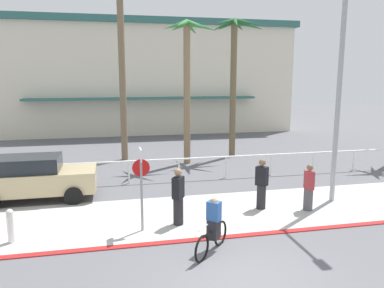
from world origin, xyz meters
name	(u,v)px	position (x,y,z in m)	size (l,w,h in m)	color
ground_plane	(173,172)	(0.00, 10.00, 0.00)	(80.00, 80.00, 0.00)	#5B5B60
sidewalk_strip	(201,214)	(0.00, 4.20, 0.01)	(44.00, 4.00, 0.02)	beige
curb_paint	(217,238)	(0.00, 2.20, 0.01)	(44.00, 0.24, 0.03)	maroon
building_backdrop	(138,77)	(-0.37, 27.88, 4.60)	(25.86, 13.17, 9.17)	beige
rail_fence	(179,163)	(0.00, 8.50, 0.84)	(26.78, 0.08, 1.04)	white
stop_sign_bike_lane	(141,178)	(-2.08, 3.20, 1.68)	(0.52, 0.56, 2.56)	gray
bollard_0	(11,226)	(-5.77, 3.13, 0.52)	(0.20, 0.20, 1.00)	white
streetlight_curb	(343,87)	(5.17, 4.26, 4.28)	(0.24, 2.54, 7.50)	#9EA0A5
palm_tree_1	(120,34)	(-2.25, 13.48, 6.92)	(3.18, 3.38, 9.58)	#756047
palm_tree_2	(188,62)	(1.10, 11.82, 5.42)	(2.96, 3.02, 7.53)	#846B4C
palm_tree_3	(234,55)	(4.04, 13.00, 5.82)	(3.11, 3.54, 7.87)	brown
car_tan_1	(35,178)	(-5.82, 7.04, 0.87)	(4.40, 2.02, 1.69)	tan
cyclist_black_0	(213,227)	(-0.34, 1.43, 0.69)	(1.26, 1.39, 1.50)	black
pedestrian_0	(178,199)	(-0.93, 3.44, 0.86)	(0.45, 0.48, 1.84)	#232326
pedestrian_1	(262,186)	(2.20, 4.24, 0.85)	(0.46, 0.47, 1.82)	#232326
pedestrian_2	(309,189)	(3.75, 3.75, 0.77)	(0.38, 0.44, 1.67)	#4C4C51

